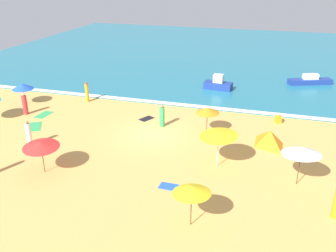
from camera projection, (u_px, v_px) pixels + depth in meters
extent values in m
plane|color=#E0A856|center=(155.00, 134.00, 26.50)|extent=(60.00, 60.00, 0.00)
cube|color=teal|center=(219.00, 53.00, 51.10)|extent=(60.00, 44.00, 0.10)
cube|color=white|center=(178.00, 104.00, 32.00)|extent=(57.00, 0.70, 0.01)
cylinder|color=#4C3823|center=(191.00, 206.00, 16.84)|extent=(0.05, 0.05, 2.03)
cone|color=yellow|center=(192.00, 190.00, 16.49)|extent=(2.54, 2.54, 0.46)
cylinder|color=#4C3823|center=(299.00, 166.00, 20.03)|extent=(0.05, 0.05, 2.23)
cone|color=white|center=(302.00, 150.00, 19.65)|extent=(2.93, 2.94, 0.58)
cylinder|color=#4C3823|center=(207.00, 121.00, 26.38)|extent=(0.05, 0.05, 1.87)
cone|color=orange|center=(207.00, 110.00, 26.06)|extent=(2.11, 2.12, 0.44)
cylinder|color=#4C3823|center=(43.00, 158.00, 21.30)|extent=(0.05, 0.05, 1.88)
cone|color=red|center=(41.00, 145.00, 20.97)|extent=(2.82, 2.83, 0.48)
cylinder|color=silver|center=(24.00, 94.00, 32.03)|extent=(0.05, 0.05, 1.80)
cone|color=blue|center=(23.00, 86.00, 31.75)|extent=(2.54, 2.54, 0.52)
cylinder|color=silver|center=(218.00, 149.00, 21.84)|extent=(0.05, 0.05, 2.27)
cone|color=yellow|center=(219.00, 133.00, 21.43)|extent=(3.21, 3.21, 0.54)
pyramid|color=orange|center=(269.00, 138.00, 24.65)|extent=(2.58, 2.73, 1.10)
cylinder|color=white|center=(29.00, 135.00, 24.57)|extent=(0.50, 0.50, 1.54)
sphere|color=#9E6B47|center=(27.00, 123.00, 24.22)|extent=(0.22, 0.22, 0.22)
cylinder|color=red|center=(25.00, 105.00, 29.83)|extent=(0.47, 0.47, 1.57)
sphere|color=#DBA884|center=(23.00, 94.00, 29.48)|extent=(0.23, 0.23, 0.23)
cylinder|color=orange|center=(87.00, 93.00, 32.63)|extent=(0.33, 0.33, 1.61)
sphere|color=brown|center=(86.00, 83.00, 32.26)|extent=(0.23, 0.23, 0.23)
cube|color=orange|center=(278.00, 119.00, 28.34)|extent=(0.55, 0.55, 0.59)
sphere|color=beige|center=(279.00, 114.00, 28.18)|extent=(0.25, 0.25, 0.25)
cylinder|color=green|center=(162.00, 117.00, 27.54)|extent=(0.55, 0.55, 1.49)
sphere|color=#9E6B47|center=(162.00, 106.00, 27.21)|extent=(0.25, 0.25, 0.25)
cube|color=green|center=(44.00, 115.00, 30.01)|extent=(0.96, 1.68, 0.01)
cube|color=green|center=(35.00, 127.00, 27.78)|extent=(1.67, 2.00, 0.01)
cube|color=black|center=(147.00, 119.00, 29.21)|extent=(1.17, 1.37, 0.01)
cube|color=blue|center=(175.00, 188.00, 20.11)|extent=(1.78, 0.75, 0.01)
cube|color=navy|center=(218.00, 86.00, 35.85)|extent=(2.75, 1.42, 0.68)
cube|color=silver|center=(218.00, 78.00, 35.56)|extent=(0.99, 0.78, 0.78)
cube|color=navy|center=(310.00, 82.00, 37.43)|extent=(4.42, 2.58, 0.51)
cube|color=silver|center=(311.00, 77.00, 37.22)|extent=(1.64, 1.14, 0.53)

